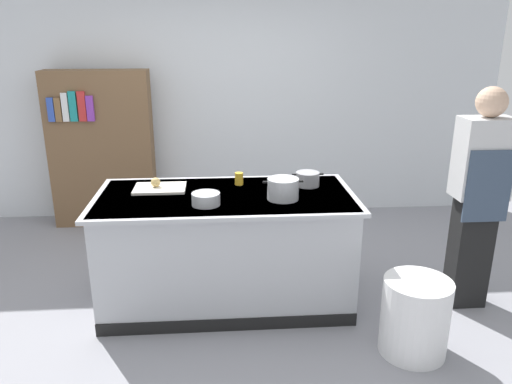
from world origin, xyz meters
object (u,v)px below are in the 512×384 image
at_px(onion, 156,182).
at_px(mixing_bowl, 206,199).
at_px(stock_pot, 283,189).
at_px(person_chef, 478,195).
at_px(bookshelf, 102,149).
at_px(trash_bin, 415,317).
at_px(sauce_pan, 308,179).
at_px(juice_cup, 239,179).

distance_m(onion, mixing_bowl, 0.56).
xyz_separation_m(onion, stock_pot, (0.97, -0.31, 0.02)).
relative_size(person_chef, bookshelf, 1.01).
relative_size(trash_bin, bookshelf, 0.32).
relative_size(mixing_bowl, trash_bin, 0.38).
relative_size(sauce_pan, bookshelf, 0.15).
bearing_deg(stock_pot, juice_cup, 129.10).
height_order(trash_bin, person_chef, person_chef).
height_order(onion, person_chef, person_chef).
height_order(sauce_pan, mixing_bowl, sauce_pan).
relative_size(onion, juice_cup, 0.75).
bearing_deg(onion, juice_cup, 6.50).
distance_m(person_chef, bookshelf, 3.79).
bearing_deg(person_chef, stock_pot, 104.26).
distance_m(juice_cup, person_chef, 1.84).
height_order(juice_cup, trash_bin, juice_cup).
height_order(trash_bin, bookshelf, bookshelf).
relative_size(sauce_pan, trash_bin, 0.47).
distance_m(stock_pot, person_chef, 1.47).
bearing_deg(mixing_bowl, juice_cup, 61.29).
bearing_deg(stock_pot, trash_bin, -38.46).
relative_size(onion, person_chef, 0.04).
xyz_separation_m(mixing_bowl, trash_bin, (1.39, -0.56, -0.68)).
distance_m(stock_pot, sauce_pan, 0.39).
bearing_deg(bookshelf, juice_cup, -47.09).
bearing_deg(stock_pot, sauce_pan, 52.44).
xyz_separation_m(mixing_bowl, person_chef, (2.04, 0.02, -0.03)).
relative_size(mixing_bowl, bookshelf, 0.12).
relative_size(onion, stock_pot, 0.25).
bearing_deg(juice_cup, person_chef, -14.01).
relative_size(juice_cup, bookshelf, 0.06).
relative_size(stock_pot, mixing_bowl, 1.46).
height_order(onion, stock_pot, stock_pot).
xyz_separation_m(person_chef, bookshelf, (-3.22, 1.99, -0.06)).
distance_m(stock_pot, juice_cup, 0.49).
xyz_separation_m(sauce_pan, trash_bin, (0.58, -0.96, -0.69)).
xyz_separation_m(juice_cup, bookshelf, (-1.44, 1.55, -0.10)).
relative_size(sauce_pan, person_chef, 0.15).
xyz_separation_m(onion, mixing_bowl, (0.40, -0.39, -0.01)).
bearing_deg(onion, sauce_pan, 0.22).
distance_m(onion, trash_bin, 2.14).
relative_size(onion, mixing_bowl, 0.37).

